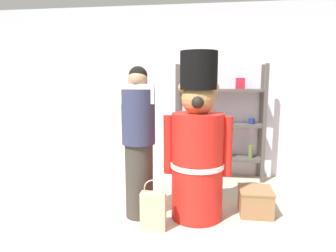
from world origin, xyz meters
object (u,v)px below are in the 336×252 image
shopping_bag (153,210)px  display_crate (255,201)px  merchandise_shelf (219,122)px  teddy_bear_guard (197,148)px  person_shopper (139,141)px

shopping_bag → display_crate: bearing=24.9°
merchandise_shelf → shopping_bag: merchandise_shelf is taller
merchandise_shelf → teddy_bear_guard: (-0.27, -1.36, -0.09)m
shopping_bag → person_shopper: bearing=125.9°
person_shopper → shopping_bag: person_shopper is taller
teddy_bear_guard → merchandise_shelf: bearing=78.7°
shopping_bag → teddy_bear_guard: bearing=39.6°
merchandise_shelf → person_shopper: merchandise_shelf is taller
teddy_bear_guard → shopping_bag: size_ratio=3.41×
merchandise_shelf → person_shopper: bearing=-122.1°
person_shopper → shopping_bag: bearing=-54.1°
merchandise_shelf → shopping_bag: 1.96m
teddy_bear_guard → display_crate: (0.64, 0.15, -0.62)m
shopping_bag → display_crate: 1.17m
merchandise_shelf → shopping_bag: bearing=-112.0°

